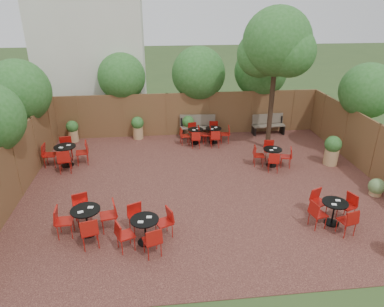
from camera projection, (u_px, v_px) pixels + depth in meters
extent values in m
plane|color=#354F23|center=(204.00, 185.00, 11.97)|extent=(80.00, 80.00, 0.00)
cube|color=#331815|center=(204.00, 185.00, 11.96)|extent=(12.00, 10.00, 0.02)
cube|color=brown|center=(189.00, 114.00, 16.10)|extent=(12.00, 0.08, 2.00)
cube|color=brown|center=(16.00, 168.00, 10.95)|extent=(0.08, 10.00, 2.00)
cube|color=brown|center=(374.00, 151.00, 12.17)|extent=(0.08, 10.00, 2.00)
cube|color=silver|center=(92.00, 41.00, 17.16)|extent=(5.00, 4.00, 8.00)
sphere|color=#26601F|center=(18.00, 92.00, 12.92)|extent=(2.39, 2.39, 2.39)
sphere|color=#26601F|center=(122.00, 77.00, 15.77)|extent=(2.15, 2.15, 2.15)
sphere|color=#26601F|center=(199.00, 74.00, 16.00)|extent=(2.47, 2.47, 2.47)
sphere|color=#26601F|center=(261.00, 71.00, 16.48)|extent=(2.49, 2.49, 2.49)
sphere|color=#26601F|center=(368.00, 91.00, 13.38)|extent=(2.13, 2.13, 2.13)
cylinder|color=black|center=(272.00, 95.00, 14.01)|extent=(0.23, 0.23, 4.61)
sphere|color=#26601F|center=(277.00, 42.00, 13.17)|extent=(2.62, 2.62, 2.62)
sphere|color=#26601F|center=(260.00, 54.00, 13.69)|extent=(1.83, 1.83, 1.83)
sphere|color=#26601F|center=(290.00, 52.00, 12.98)|extent=(1.91, 1.91, 1.91)
cube|color=brown|center=(198.00, 127.00, 15.94)|extent=(1.67, 0.64, 0.05)
cube|color=brown|center=(198.00, 120.00, 16.02)|extent=(1.64, 0.27, 0.49)
cube|color=black|center=(182.00, 133.00, 15.97)|extent=(0.11, 0.49, 0.44)
cube|color=black|center=(214.00, 132.00, 16.12)|extent=(0.11, 0.49, 0.44)
cube|color=brown|center=(268.00, 125.00, 16.29)|extent=(1.55, 0.57, 0.05)
cube|color=brown|center=(268.00, 119.00, 16.36)|extent=(1.52, 0.23, 0.46)
cube|color=black|center=(254.00, 131.00, 16.31)|extent=(0.10, 0.46, 0.40)
cube|color=black|center=(282.00, 130.00, 16.45)|extent=(0.10, 0.46, 0.40)
cylinder|color=black|center=(331.00, 223.00, 9.90)|extent=(0.41, 0.41, 0.03)
cylinder|color=black|center=(333.00, 213.00, 9.77)|extent=(0.05, 0.05, 0.65)
cylinder|color=black|center=(335.00, 203.00, 9.63)|extent=(0.71, 0.71, 0.03)
cube|color=white|center=(338.00, 200.00, 9.70)|extent=(0.16, 0.14, 0.01)
cube|color=white|center=(334.00, 204.00, 9.51)|extent=(0.16, 0.14, 0.01)
cylinder|color=black|center=(196.00, 143.00, 15.42)|extent=(0.39, 0.39, 0.03)
cylinder|color=black|center=(196.00, 136.00, 15.29)|extent=(0.04, 0.04, 0.62)
cylinder|color=black|center=(196.00, 129.00, 15.16)|extent=(0.68, 0.68, 0.03)
cube|color=white|center=(198.00, 128.00, 15.23)|extent=(0.13, 0.09, 0.01)
cube|color=white|center=(194.00, 130.00, 15.05)|extent=(0.13, 0.09, 0.01)
cylinder|color=black|center=(89.00, 233.00, 9.47)|extent=(0.45, 0.45, 0.03)
cylinder|color=black|center=(87.00, 222.00, 9.33)|extent=(0.05, 0.05, 0.72)
cylinder|color=black|center=(85.00, 210.00, 9.18)|extent=(0.78, 0.78, 0.03)
cube|color=white|center=(90.00, 207.00, 9.25)|extent=(0.16, 0.13, 0.02)
cube|color=white|center=(80.00, 212.00, 9.04)|extent=(0.16, 0.13, 0.02)
cylinder|color=black|center=(68.00, 165.00, 13.36)|extent=(0.47, 0.47, 0.03)
cylinder|color=black|center=(66.00, 156.00, 13.21)|extent=(0.05, 0.05, 0.74)
cylinder|color=black|center=(65.00, 147.00, 13.06)|extent=(0.81, 0.81, 0.03)
cube|color=white|center=(69.00, 145.00, 13.14)|extent=(0.16, 0.13, 0.02)
cube|color=white|center=(61.00, 148.00, 12.92)|extent=(0.16, 0.13, 0.02)
cylinder|color=black|center=(146.00, 242.00, 9.13)|extent=(0.43, 0.43, 0.03)
cylinder|color=black|center=(145.00, 231.00, 8.99)|extent=(0.05, 0.05, 0.68)
cylinder|color=black|center=(145.00, 220.00, 8.85)|extent=(0.74, 0.74, 0.03)
cube|color=white|center=(149.00, 217.00, 8.92)|extent=(0.16, 0.14, 0.01)
cube|color=white|center=(141.00, 222.00, 8.72)|extent=(0.16, 0.14, 0.01)
cylinder|color=black|center=(213.00, 142.00, 15.49)|extent=(0.40, 0.40, 0.03)
cylinder|color=black|center=(213.00, 135.00, 15.36)|extent=(0.05, 0.05, 0.64)
cylinder|color=black|center=(214.00, 128.00, 15.23)|extent=(0.70, 0.70, 0.03)
cube|color=white|center=(216.00, 127.00, 15.30)|extent=(0.13, 0.09, 0.01)
cube|color=white|center=(212.00, 129.00, 15.11)|extent=(0.13, 0.09, 0.01)
cylinder|color=black|center=(271.00, 165.00, 13.36)|extent=(0.41, 0.41, 0.03)
cylinder|color=black|center=(272.00, 157.00, 13.22)|extent=(0.05, 0.05, 0.65)
cylinder|color=black|center=(273.00, 149.00, 13.09)|extent=(0.70, 0.70, 0.03)
cube|color=white|center=(275.00, 148.00, 13.16)|extent=(0.14, 0.11, 0.01)
cube|color=white|center=(271.00, 150.00, 12.97)|extent=(0.14, 0.11, 0.01)
cylinder|color=tan|center=(138.00, 133.00, 15.88)|extent=(0.47, 0.47, 0.53)
sphere|color=#26601F|center=(137.00, 123.00, 15.69)|extent=(0.56, 0.56, 0.56)
cylinder|color=tan|center=(188.00, 131.00, 16.12)|extent=(0.45, 0.45, 0.51)
sphere|color=#26601F|center=(188.00, 122.00, 15.93)|extent=(0.54, 0.54, 0.54)
cylinder|color=tan|center=(74.00, 136.00, 15.54)|extent=(0.44, 0.44, 0.50)
sphere|color=#26601F|center=(72.00, 127.00, 15.36)|extent=(0.53, 0.53, 0.53)
cylinder|color=tan|center=(331.00, 157.00, 13.36)|extent=(0.52, 0.52, 0.60)
sphere|color=#26601F|center=(333.00, 144.00, 13.14)|extent=(0.63, 0.63, 0.63)
cylinder|color=tan|center=(375.00, 192.00, 11.33)|extent=(0.38, 0.38, 0.17)
sphere|color=#587D41|center=(377.00, 186.00, 11.24)|extent=(0.52, 0.52, 0.52)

